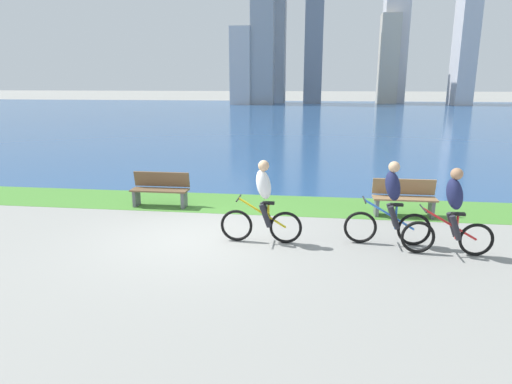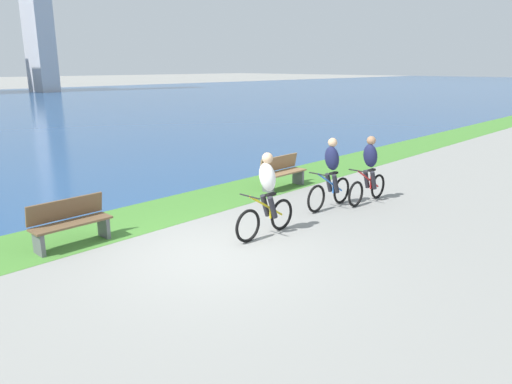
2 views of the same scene
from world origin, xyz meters
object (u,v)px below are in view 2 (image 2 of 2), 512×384
at_px(cyclist_lead, 267,195).
at_px(bench_near_path, 70,223).
at_px(cyclist_distant_rear, 369,170).
at_px(cyclist_trailing, 331,174).
at_px(bench_far_along_path, 282,172).

distance_m(cyclist_lead, bench_near_path, 3.83).
height_order(cyclist_lead, cyclist_distant_rear, cyclist_lead).
bearing_deg(cyclist_trailing, cyclist_lead, -175.17).
bearing_deg(cyclist_trailing, bench_near_path, 158.78).
bearing_deg(cyclist_lead, bench_near_path, 141.71).
bearing_deg(cyclist_distant_rear, cyclist_trailing, 157.88).
distance_m(cyclist_lead, bench_far_along_path, 3.97).
bearing_deg(cyclist_lead, cyclist_trailing, 4.83).
xyz_separation_m(cyclist_trailing, bench_near_path, (-5.52, 2.14, -0.39)).
bearing_deg(bench_near_path, cyclist_distant_rear, -21.36).
distance_m(cyclist_trailing, bench_near_path, 5.94).
xyz_separation_m(cyclist_lead, bench_near_path, (-2.99, 2.36, -0.39)).
distance_m(cyclist_lead, cyclist_distant_rear, 3.59).
bearing_deg(bench_near_path, bench_far_along_path, -0.45).
xyz_separation_m(cyclist_distant_rear, bench_far_along_path, (-0.37, 2.52, -0.39)).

